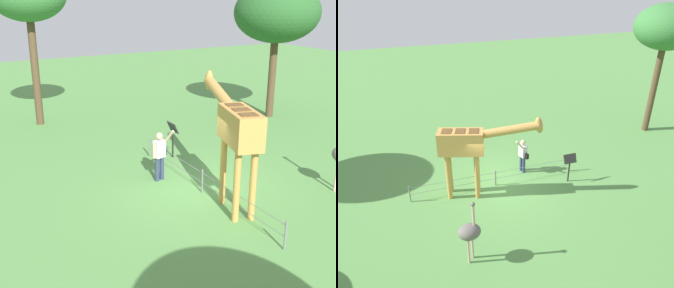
# 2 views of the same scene
# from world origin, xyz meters

# --- Properties ---
(ground_plane) EXTENTS (60.00, 60.00, 0.00)m
(ground_plane) POSITION_xyz_m (0.00, 0.00, 0.00)
(ground_plane) COLOR #568E47
(giraffe) EXTENTS (3.90, 1.63, 3.41)m
(giraffe) POSITION_xyz_m (-1.06, -0.22, 2.27)
(giraffe) COLOR #C69347
(giraffe) RESTS_ON ground_plane
(visitor) EXTENTS (0.63, 0.57, 1.73)m
(visitor) POSITION_xyz_m (1.46, 0.74, 0.90)
(visitor) COLOR navy
(visitor) RESTS_ON ground_plane
(tree_east) EXTENTS (3.84, 3.84, 6.16)m
(tree_east) POSITION_xyz_m (5.64, -7.44, 4.78)
(tree_east) COLOR brown
(tree_east) RESTS_ON ground_plane
(info_sign) EXTENTS (0.56, 0.21, 1.32)m
(info_sign) POSITION_xyz_m (3.04, -0.63, 0.95)
(info_sign) COLOR black
(info_sign) RESTS_ON ground_plane
(wire_fence) EXTENTS (7.05, 0.05, 0.75)m
(wire_fence) POSITION_xyz_m (0.00, 0.09, 0.40)
(wire_fence) COLOR slate
(wire_fence) RESTS_ON ground_plane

